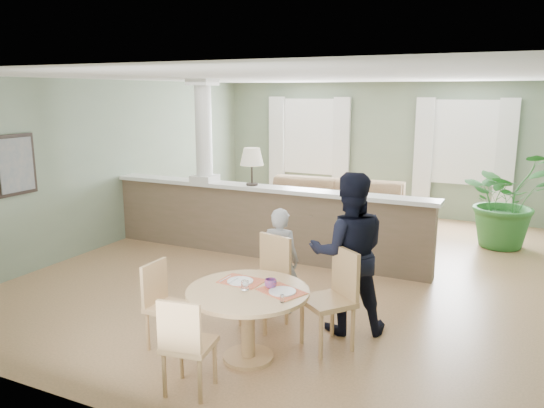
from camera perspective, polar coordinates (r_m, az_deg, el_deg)
The scene contains 12 objects.
ground at distance 7.77m, azimuth 4.13°, elevation -6.87°, with size 8.00×8.00×0.00m, color tan.
room_shell at distance 7.98m, azimuth 5.79°, elevation 6.92°, with size 7.02×8.02×2.71m.
pony_wall at distance 8.15m, azimuth -1.74°, elevation -0.79°, with size 5.32×0.38×2.70m.
sofa at distance 9.58m, azimuth 6.27°, elevation -0.37°, with size 3.21×1.25×0.94m, color #987953.
houseplant at distance 9.43m, azimuth 23.81°, elevation 0.46°, with size 1.42×1.23×1.58m, color #2A6629.
dining_table at distance 5.07m, azimuth -2.52°, elevation -10.70°, with size 1.16×1.16×0.79m.
chair_far_boy at distance 5.82m, azimuth -0.43°, elevation -7.78°, with size 0.54×0.54×0.98m.
chair_far_man at distance 5.35m, azimuth 6.72°, elevation -9.58°, with size 0.63×0.63×1.00m.
chair_near at distance 4.59m, azimuth -9.29°, elevation -14.42°, with size 0.46×0.46×0.87m.
chair_side at distance 5.45m, azimuth -11.56°, elevation -10.17°, with size 0.40×0.40×0.86m.
child_person at distance 6.12m, azimuth 0.84°, elevation -6.06°, with size 0.45×0.29×1.23m, color #A0A0A5.
man_person at distance 5.62m, azimuth 8.23°, elevation -5.24°, with size 0.83×0.65×1.71m, color black.
Camera 1 is at (2.67, -6.85, 2.51)m, focal length 35.00 mm.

